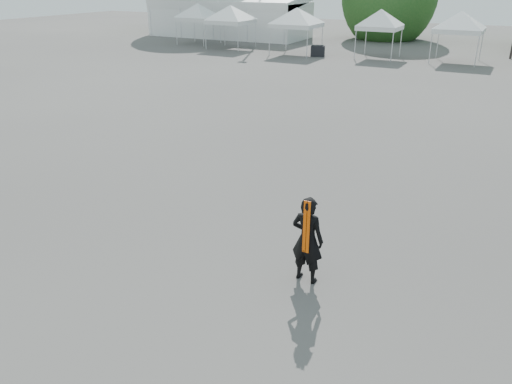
% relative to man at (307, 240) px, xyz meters
% --- Properties ---
extents(ground, '(120.00, 120.00, 0.00)m').
position_rel_man_xyz_m(ground, '(-0.81, 1.05, -0.88)').
color(ground, '#474442').
rests_on(ground, ground).
extents(marquee, '(15.00, 6.25, 4.23)m').
position_rel_man_xyz_m(marquee, '(-22.81, 36.05, 1.09)').
color(marquee, white).
rests_on(marquee, ground).
extents(tent_a, '(4.16, 4.16, 3.88)m').
position_rel_man_xyz_m(tent_a, '(-22.29, 29.89, 2.18)').
color(tent_a, silver).
rests_on(tent_a, ground).
extents(tent_b, '(4.47, 4.47, 3.88)m').
position_rel_man_xyz_m(tent_b, '(-18.33, 28.62, 2.18)').
color(tent_b, silver).
rests_on(tent_b, ground).
extents(tent_c, '(4.53, 4.53, 3.88)m').
position_rel_man_xyz_m(tent_c, '(-12.35, 28.06, 2.18)').
color(tent_c, silver).
rests_on(tent_c, ground).
extents(tent_d, '(3.97, 3.97, 3.88)m').
position_rel_man_xyz_m(tent_d, '(-6.40, 29.11, 2.18)').
color(tent_d, silver).
rests_on(tent_d, ground).
extents(tent_e, '(4.39, 4.39, 3.88)m').
position_rel_man_xyz_m(tent_e, '(-1.16, 29.60, 2.18)').
color(tent_e, silver).
rests_on(tent_e, ground).
extents(man, '(0.67, 0.46, 1.75)m').
position_rel_man_xyz_m(man, '(0.00, 0.00, 0.00)').
color(man, black).
rests_on(man, ground).
extents(crate_west, '(1.18, 1.03, 0.77)m').
position_rel_man_xyz_m(crate_west, '(-10.47, 27.79, -0.49)').
color(crate_west, black).
rests_on(crate_west, ground).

